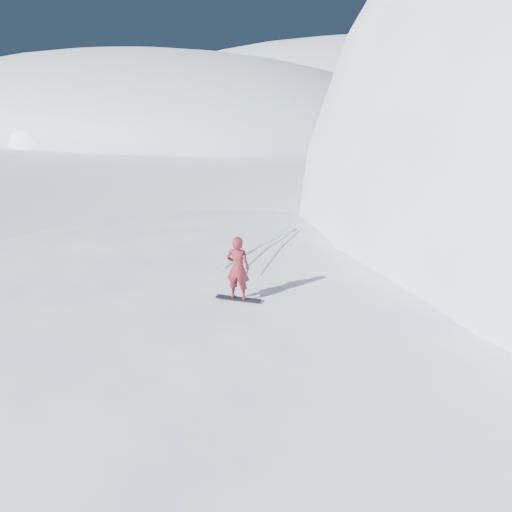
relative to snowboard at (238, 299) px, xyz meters
The scene contains 9 objects.
ground 2.47m from the snowboard, 168.75° to the right, with size 400.00×400.00×0.00m, color white.
near_ridge 3.80m from the snowboard, 80.74° to the left, with size 36.00×28.00×4.80m, color white.
far_ridge_a 92.56m from the snowboard, 139.66° to the left, with size 120.00×70.00×28.00m, color white.
far_ridge_c 117.15m from the snowboard, 110.24° to the left, with size 140.00×90.00×36.00m, color white.
wind_bumps 3.32m from the snowboard, 118.32° to the left, with size 16.00×14.40×1.00m.
snowboard is the anchor object (origin of this frame).
snowboarder 1.00m from the snowboard, ahead, with size 0.72×0.48×1.99m, color maroon.
vapor_plume 62.55m from the snowboard, 150.60° to the left, with size 11.34×9.07×7.94m, color white.
board_tracks 5.19m from the snowboard, 111.02° to the left, with size 2.15×5.97×0.04m.
Camera 1 is at (8.60, -11.29, 8.84)m, focal length 35.00 mm.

